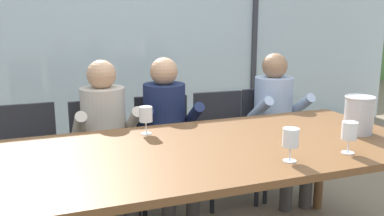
% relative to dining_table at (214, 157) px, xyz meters
% --- Properties ---
extents(ground, '(14.00, 14.00, 0.00)m').
position_rel_dining_table_xyz_m(ground, '(0.00, 1.00, -0.71)').
color(ground, '#847056').
extents(window_glass_panel, '(7.63, 0.03, 2.60)m').
position_rel_dining_table_xyz_m(window_glass_panel, '(0.00, 2.69, 0.59)').
color(window_glass_panel, silver).
rests_on(window_glass_panel, ground).
extents(window_mullion_right, '(0.06, 0.06, 2.60)m').
position_rel_dining_table_xyz_m(window_mullion_right, '(1.72, 2.67, 0.59)').
color(window_mullion_right, '#38383D').
rests_on(window_mullion_right, ground).
extents(hillside_vineyard, '(13.63, 2.40, 2.19)m').
position_rel_dining_table_xyz_m(hillside_vineyard, '(0.00, 6.58, 0.38)').
color(hillside_vineyard, '#568942').
rests_on(hillside_vineyard, ground).
extents(dining_table, '(2.43, 1.14, 0.78)m').
position_rel_dining_table_xyz_m(dining_table, '(0.00, 0.00, 0.00)').
color(dining_table, brown).
rests_on(dining_table, ground).
extents(chair_near_curtain, '(0.44, 0.44, 0.88)m').
position_rel_dining_table_xyz_m(chair_near_curtain, '(-1.01, 1.01, -0.20)').
color(chair_near_curtain, '#232328').
rests_on(chair_near_curtain, ground).
extents(chair_left_of_center, '(0.46, 0.46, 0.88)m').
position_rel_dining_table_xyz_m(chair_left_of_center, '(-0.49, 0.98, -0.20)').
color(chair_left_of_center, '#232328').
rests_on(chair_left_of_center, ground).
extents(chair_center, '(0.50, 0.50, 0.88)m').
position_rel_dining_table_xyz_m(chair_center, '(-0.01, 0.96, -0.20)').
color(chair_center, '#232328').
rests_on(chair_center, ground).
extents(chair_right_of_center, '(0.46, 0.46, 0.88)m').
position_rel_dining_table_xyz_m(chair_right_of_center, '(0.50, 0.96, -0.20)').
color(chair_right_of_center, '#232328').
rests_on(chair_right_of_center, ground).
extents(chair_near_window_right, '(0.44, 0.44, 0.88)m').
position_rel_dining_table_xyz_m(chair_near_window_right, '(0.95, 0.98, -0.20)').
color(chair_near_window_right, '#232328').
rests_on(chair_near_window_right, ground).
extents(person_beige_jumper, '(0.47, 0.61, 1.20)m').
position_rel_dining_table_xyz_m(person_beige_jumper, '(-0.47, 0.84, -0.03)').
color(person_beige_jumper, '#B7AD9E').
rests_on(person_beige_jumper, ground).
extents(person_navy_polo, '(0.47, 0.62, 1.20)m').
position_rel_dining_table_xyz_m(person_navy_polo, '(-0.01, 0.84, -0.03)').
color(person_navy_polo, '#192347').
rests_on(person_navy_polo, ground).
extents(person_pale_blue_shirt, '(0.47, 0.61, 1.20)m').
position_rel_dining_table_xyz_m(person_pale_blue_shirt, '(0.95, 0.84, -0.03)').
color(person_pale_blue_shirt, '#9EB2D1').
rests_on(person_pale_blue_shirt, ground).
extents(ice_bucket_primary, '(0.19, 0.19, 0.24)m').
position_rel_dining_table_xyz_m(ice_bucket_primary, '(0.95, -0.08, 0.19)').
color(ice_bucket_primary, '#B7B7BC').
rests_on(ice_bucket_primary, dining_table).
extents(wine_glass_by_left_taster, '(0.08, 0.08, 0.17)m').
position_rel_dining_table_xyz_m(wine_glass_by_left_taster, '(0.26, -0.37, 0.18)').
color(wine_glass_by_left_taster, silver).
rests_on(wine_glass_by_left_taster, dining_table).
extents(wine_glass_near_bucket, '(0.08, 0.08, 0.17)m').
position_rel_dining_table_xyz_m(wine_glass_near_bucket, '(0.63, -0.37, 0.18)').
color(wine_glass_near_bucket, silver).
rests_on(wine_glass_near_bucket, dining_table).
extents(wine_glass_center_pour, '(0.08, 0.08, 0.17)m').
position_rel_dining_table_xyz_m(wine_glass_center_pour, '(-0.29, 0.39, 0.18)').
color(wine_glass_center_pour, silver).
rests_on(wine_glass_center_pour, dining_table).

